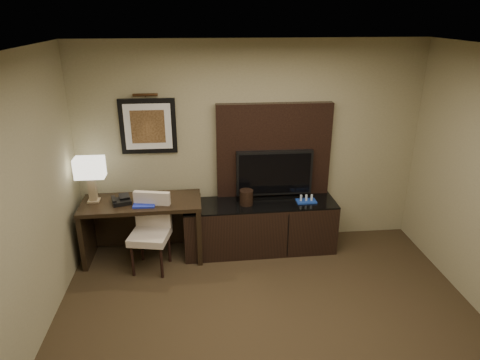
{
  "coord_description": "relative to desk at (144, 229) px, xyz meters",
  "views": [
    {
      "loc": [
        -0.64,
        -2.85,
        3.0
      ],
      "look_at": [
        -0.2,
        1.8,
        1.15
      ],
      "focal_mm": 32.0,
      "sensor_mm": 36.0,
      "label": 1
    }
  ],
  "objects": [
    {
      "name": "ceiling",
      "position": [
        1.41,
        -2.1,
        2.3
      ],
      "size": [
        4.5,
        5.0,
        0.01
      ],
      "primitive_type": "cube",
      "color": "silver",
      "rests_on": "wall_back"
    },
    {
      "name": "wall_back",
      "position": [
        1.41,
        0.4,
        0.95
      ],
      "size": [
        4.5,
        0.01,
        2.7
      ],
      "primitive_type": "cube",
      "color": "gray",
      "rests_on": "floor"
    },
    {
      "name": "desk",
      "position": [
        0.0,
        0.0,
        0.0
      ],
      "size": [
        1.5,
        0.68,
        0.79
      ],
      "primitive_type": "cube",
      "rotation": [
        0.0,
        0.0,
        0.03
      ],
      "color": "black",
      "rests_on": "floor"
    },
    {
      "name": "credenza",
      "position": [
        1.51,
        0.05,
        -0.05
      ],
      "size": [
        1.99,
        0.6,
        0.68
      ],
      "primitive_type": "cube",
      "rotation": [
        0.0,
        0.0,
        0.02
      ],
      "color": "black",
      "rests_on": "floor"
    },
    {
      "name": "tv_wall_panel",
      "position": [
        1.71,
        0.34,
        0.87
      ],
      "size": [
        1.5,
        0.12,
        1.3
      ],
      "primitive_type": "cube",
      "color": "black",
      "rests_on": "wall_back"
    },
    {
      "name": "tv",
      "position": [
        1.71,
        0.24,
        0.62
      ],
      "size": [
        1.0,
        0.08,
        0.6
      ],
      "primitive_type": "cube",
      "color": "black",
      "rests_on": "tv_wall_panel"
    },
    {
      "name": "artwork",
      "position": [
        0.11,
        0.38,
        1.25
      ],
      "size": [
        0.7,
        0.04,
        0.7
      ],
      "primitive_type": "cube",
      "color": "black",
      "rests_on": "wall_back"
    },
    {
      "name": "picture_light",
      "position": [
        0.11,
        0.34,
        1.65
      ],
      "size": [
        0.04,
        0.04,
        0.3
      ],
      "primitive_type": "cylinder",
      "color": "#432915",
      "rests_on": "wall_back"
    },
    {
      "name": "desk_chair",
      "position": [
        0.11,
        -0.3,
        0.07
      ],
      "size": [
        0.54,
        0.59,
        0.93
      ],
      "primitive_type": null,
      "rotation": [
        0.0,
        0.0,
        -0.2
      ],
      "color": "beige",
      "rests_on": "floor"
    },
    {
      "name": "table_lamp",
      "position": [
        -0.58,
        0.06,
        0.68
      ],
      "size": [
        0.39,
        0.28,
        0.58
      ],
      "primitive_type": null,
      "rotation": [
        0.0,
        0.0,
        -0.25
      ],
      "color": "#937D5B",
      "rests_on": "desk"
    },
    {
      "name": "desk_phone",
      "position": [
        -0.23,
        -0.04,
        0.45
      ],
      "size": [
        0.27,
        0.25,
        0.11
      ],
      "primitive_type": null,
      "rotation": [
        0.0,
        0.0,
        0.3
      ],
      "color": "black",
      "rests_on": "desk"
    },
    {
      "name": "blue_folder",
      "position": [
        0.06,
        -0.05,
        0.41
      ],
      "size": [
        0.27,
        0.35,
        0.02
      ],
      "primitive_type": "cube",
      "rotation": [
        0.0,
        0.0,
        -0.03
      ],
      "color": "#1C2DB8",
      "rests_on": "desk"
    },
    {
      "name": "book",
      "position": [
        0.11,
        -0.0,
        0.5
      ],
      "size": [
        0.16,
        0.04,
        0.22
      ],
      "primitive_type": "imported",
      "rotation": [
        0.0,
        0.0,
        -0.16
      ],
      "color": "tan",
      "rests_on": "desk"
    },
    {
      "name": "ice_bucket",
      "position": [
        1.32,
        0.02,
        0.38
      ],
      "size": [
        0.2,
        0.2,
        0.2
      ],
      "primitive_type": "cylinder",
      "rotation": [
        0.0,
        0.0,
        -0.12
      ],
      "color": "black",
      "rests_on": "credenza"
    },
    {
      "name": "minibar_tray",
      "position": [
        2.11,
        0.02,
        0.33
      ],
      "size": [
        0.26,
        0.16,
        0.09
      ],
      "primitive_type": null,
      "rotation": [
        0.0,
        0.0,
        0.02
      ],
      "color": "#173695",
      "rests_on": "credenza"
    }
  ]
}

